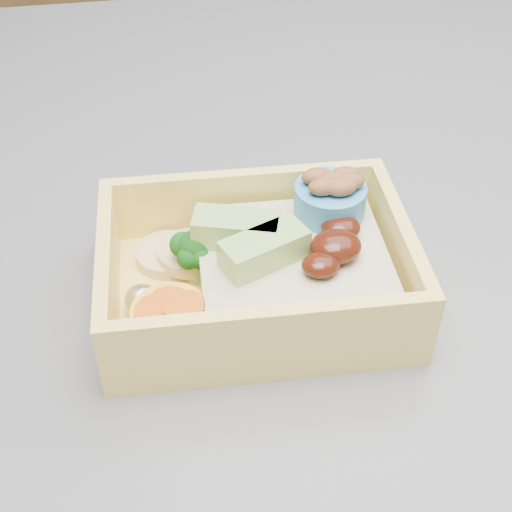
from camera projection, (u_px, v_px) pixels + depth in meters
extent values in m
cube|color=brown|center=(128.00, 48.00, 1.78)|extent=(3.20, 0.60, 0.90)
cube|color=#3E3E44|center=(111.00, 254.00, 0.52)|extent=(1.24, 0.84, 0.04)
cube|color=#FFE069|center=(256.00, 294.00, 0.45)|extent=(0.19, 0.14, 0.01)
cube|color=#FFE069|center=(244.00, 200.00, 0.48)|extent=(0.19, 0.02, 0.05)
cube|color=#FFE069|center=(271.00, 340.00, 0.39)|extent=(0.19, 0.02, 0.05)
cube|color=#FFE069|center=(398.00, 250.00, 0.44)|extent=(0.01, 0.12, 0.05)
cube|color=#FFE069|center=(108.00, 275.00, 0.43)|extent=(0.01, 0.12, 0.05)
cube|color=tan|center=(292.00, 269.00, 0.44)|extent=(0.12, 0.11, 0.03)
ellipsoid|color=#351008|center=(336.00, 246.00, 0.42)|extent=(0.03, 0.03, 0.02)
ellipsoid|color=#351008|center=(341.00, 228.00, 0.44)|extent=(0.03, 0.02, 0.01)
ellipsoid|color=#351008|center=(321.00, 265.00, 0.42)|extent=(0.02, 0.02, 0.01)
cube|color=#9CC969|center=(264.00, 249.00, 0.42)|extent=(0.06, 0.04, 0.02)
cube|color=#9CC969|center=(236.00, 229.00, 0.44)|extent=(0.06, 0.04, 0.02)
cylinder|color=#73AA5B|center=(196.00, 269.00, 0.45)|extent=(0.01, 0.01, 0.02)
sphere|color=#134E11|center=(195.00, 247.00, 0.44)|extent=(0.02, 0.02, 0.02)
sphere|color=#134E11|center=(208.00, 244.00, 0.45)|extent=(0.02, 0.02, 0.02)
sphere|color=#134E11|center=(183.00, 245.00, 0.45)|extent=(0.02, 0.02, 0.02)
sphere|color=#134E11|center=(201.00, 258.00, 0.44)|extent=(0.01, 0.01, 0.01)
sphere|color=#134E11|center=(189.00, 258.00, 0.44)|extent=(0.01, 0.01, 0.01)
sphere|color=#134E11|center=(194.00, 241.00, 0.45)|extent=(0.01, 0.01, 0.01)
cylinder|color=yellow|center=(171.00, 322.00, 0.42)|extent=(0.05, 0.05, 0.02)
cylinder|color=#DE5A12|center=(169.00, 303.00, 0.41)|extent=(0.03, 0.03, 0.00)
cylinder|color=#DE5A12|center=(156.00, 311.00, 0.40)|extent=(0.03, 0.03, 0.00)
cylinder|color=#DE5A12|center=(184.00, 307.00, 0.40)|extent=(0.03, 0.03, 0.00)
cylinder|color=tan|center=(168.00, 255.00, 0.47)|extent=(0.04, 0.04, 0.01)
cylinder|color=tan|center=(190.00, 253.00, 0.46)|extent=(0.04, 0.04, 0.01)
ellipsoid|color=silver|center=(217.00, 236.00, 0.48)|extent=(0.02, 0.02, 0.02)
ellipsoid|color=silver|center=(142.00, 300.00, 0.43)|extent=(0.02, 0.02, 0.02)
cylinder|color=#3D90D2|center=(330.00, 200.00, 0.46)|extent=(0.05, 0.05, 0.02)
ellipsoid|color=brown|center=(332.00, 180.00, 0.44)|extent=(0.02, 0.01, 0.01)
ellipsoid|color=brown|center=(345.00, 175.00, 0.45)|extent=(0.02, 0.01, 0.01)
ellipsoid|color=brown|center=(317.00, 176.00, 0.45)|extent=(0.02, 0.01, 0.01)
ellipsoid|color=brown|center=(341.00, 187.00, 0.44)|extent=(0.02, 0.01, 0.01)
ellipsoid|color=brown|center=(324.00, 187.00, 0.44)|extent=(0.02, 0.01, 0.01)
ellipsoid|color=brown|center=(349.00, 182.00, 0.44)|extent=(0.02, 0.01, 0.01)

